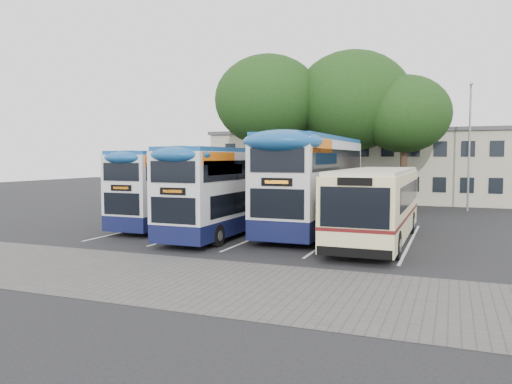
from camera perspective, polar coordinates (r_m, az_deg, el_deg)
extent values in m
plane|color=black|center=(19.62, 6.55, -7.36)|extent=(120.00, 120.00, 0.00)
cube|color=#595654|center=(15.74, -5.48, -10.17)|extent=(40.00, 6.00, 0.01)
cube|color=silver|center=(28.60, -12.02, -3.82)|extent=(0.12, 11.00, 0.01)
cube|color=silver|center=(26.83, -5.76, -4.27)|extent=(0.12, 11.00, 0.01)
cube|color=silver|center=(25.43, 1.29, -4.71)|extent=(0.12, 11.00, 0.01)
cube|color=silver|center=(24.46, 9.03, -5.10)|extent=(0.12, 11.00, 0.01)
cube|color=silver|center=(23.96, 17.27, -5.43)|extent=(0.12, 11.00, 0.01)
cube|color=beige|center=(45.86, 15.37, 2.79)|extent=(32.00, 8.00, 6.00)
cube|color=#4C4C4F|center=(45.90, 15.45, 6.60)|extent=(32.40, 8.40, 0.30)
cube|color=black|center=(41.91, 14.75, 0.92)|extent=(30.00, 0.06, 1.20)
cube|color=black|center=(41.86, 14.81, 4.75)|extent=(30.00, 0.06, 1.20)
cylinder|color=gray|center=(38.60, 23.19, 4.64)|extent=(0.14, 0.14, 9.00)
cube|color=gray|center=(38.94, 23.37, 11.27)|extent=(0.12, 0.80, 0.12)
cube|color=gray|center=(38.53, 23.39, 11.27)|extent=(0.25, 0.50, 0.12)
cylinder|color=black|center=(37.86, 1.38, 2.68)|extent=(0.50, 0.50, 5.97)
ellipsoid|color=black|center=(38.09, 1.39, 10.42)|extent=(8.02, 8.02, 6.81)
cylinder|color=black|center=(38.16, 10.89, 2.58)|extent=(0.50, 0.50, 5.91)
ellipsoid|color=black|center=(38.38, 10.99, 10.19)|extent=(8.70, 8.70, 7.40)
cylinder|color=black|center=(37.11, 16.49, 1.81)|extent=(0.50, 0.50, 5.08)
ellipsoid|color=black|center=(37.21, 16.63, 8.54)|extent=(6.43, 6.43, 5.46)
cube|color=#0F1439|center=(28.62, -9.11, -2.45)|extent=(2.36, 9.93, 0.76)
cube|color=silver|center=(28.47, -9.15, 1.23)|extent=(2.36, 9.93, 2.93)
cube|color=#174D8A|center=(28.44, -9.19, 4.28)|extent=(2.32, 9.73, 0.28)
cube|color=black|center=(28.77, -8.85, -0.34)|extent=(2.40, 8.79, 0.95)
cube|color=black|center=(28.45, -9.17, 2.57)|extent=(2.40, 9.36, 0.85)
cube|color=orange|center=(25.04, -10.65, 3.55)|extent=(0.02, 3.03, 0.52)
cube|color=black|center=(24.33, -15.17, 0.46)|extent=(1.13, 0.06, 0.28)
cylinder|color=black|center=(31.65, -8.11, -2.17)|extent=(0.28, 0.95, 0.95)
cylinder|color=black|center=(30.66, -4.64, -2.35)|extent=(0.28, 0.95, 0.95)
cylinder|color=black|center=(26.53, -14.70, -3.45)|extent=(0.28, 0.95, 0.95)
cylinder|color=black|center=(25.33, -10.80, -3.74)|extent=(0.28, 0.95, 0.95)
cube|color=red|center=(28.90, -5.92, 2.62)|extent=(0.02, 3.78, 0.80)
cube|color=#0F1439|center=(25.03, -3.35, -3.28)|extent=(2.44, 10.24, 0.78)
cube|color=silver|center=(24.86, -3.37, 1.07)|extent=(2.44, 10.24, 3.02)
cube|color=#174D8A|center=(24.83, -3.39, 4.67)|extent=(2.39, 10.04, 0.29)
cube|color=black|center=(25.18, -3.08, -0.78)|extent=(2.48, 9.07, 0.98)
cube|color=black|center=(24.84, -3.38, 2.64)|extent=(2.48, 9.66, 0.88)
cube|color=orange|center=(21.26, -4.21, 3.86)|extent=(0.02, 3.12, 0.54)
cube|color=black|center=(20.32, -9.51, 0.09)|extent=(1.17, 0.06, 0.29)
cylinder|color=black|center=(28.19, -2.84, -2.86)|extent=(0.29, 0.98, 0.98)
cylinder|color=black|center=(27.36, 1.38, -3.07)|extent=(0.29, 0.98, 0.98)
cylinder|color=black|center=(22.62, -9.51, -4.61)|extent=(0.29, 0.98, 0.98)
cylinder|color=black|center=(21.58, -4.47, -4.99)|extent=(0.29, 0.98, 0.98)
cube|color=#0F1439|center=(26.17, 6.61, -2.77)|extent=(2.79, 11.71, 0.89)
cube|color=silver|center=(26.00, 6.65, 1.99)|extent=(2.79, 11.71, 3.46)
cube|color=#174D8A|center=(26.00, 6.68, 5.92)|extent=(2.73, 11.47, 0.33)
cube|color=black|center=(26.37, 6.82, -0.04)|extent=(2.83, 10.37, 1.11)
cube|color=black|center=(25.99, 6.66, 3.71)|extent=(2.83, 11.04, 1.00)
cube|color=orange|center=(21.92, 7.63, 5.26)|extent=(0.02, 3.57, 0.61)
cube|color=black|center=(20.38, 2.38, 1.15)|extent=(1.34, 0.06, 0.33)
cylinder|color=black|center=(29.78, 5.95, -2.38)|extent=(0.33, 1.11, 1.11)
cylinder|color=black|center=(29.21, 10.72, -2.55)|extent=(0.33, 1.11, 1.11)
cylinder|color=black|center=(22.94, 1.06, -4.26)|extent=(0.33, 1.11, 1.11)
cylinder|color=black|center=(22.19, 7.18, -4.57)|extent=(0.33, 1.11, 1.11)
cube|color=beige|center=(23.23, 13.64, -1.33)|extent=(2.76, 11.05, 2.82)
cube|color=beige|center=(23.14, 13.69, 2.28)|extent=(2.65, 10.61, 0.22)
cube|color=black|center=(23.74, 13.84, -0.08)|extent=(2.80, 8.84, 0.99)
cube|color=#5A1213|center=(23.28, 13.62, -2.48)|extent=(2.79, 11.07, 0.13)
cube|color=black|center=(17.74, 11.17, -1.75)|extent=(2.43, 0.06, 1.44)
cylinder|color=black|center=(19.94, 8.50, -5.58)|extent=(0.33, 1.11, 1.11)
cylinder|color=black|center=(19.53, 15.69, -5.88)|extent=(0.33, 1.11, 1.11)
cylinder|color=black|center=(26.81, 11.93, -3.16)|extent=(0.33, 1.11, 1.11)
cylinder|color=black|center=(26.51, 17.27, -3.33)|extent=(0.33, 1.11, 1.11)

